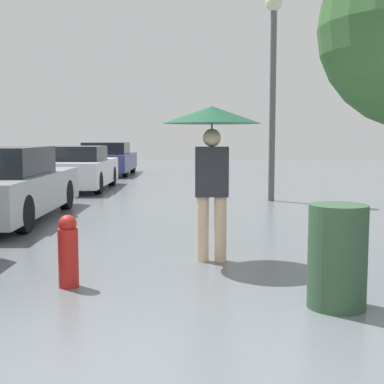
{
  "coord_description": "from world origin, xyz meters",
  "views": [
    {
      "loc": [
        0.04,
        -2.91,
        1.49
      ],
      "look_at": [
        0.02,
        3.36,
        0.83
      ],
      "focal_mm": 50.0,
      "sensor_mm": 36.0,
      "label": 1
    }
  ],
  "objects": [
    {
      "name": "pedestrian",
      "position": [
        0.28,
        3.36,
        1.5
      ],
      "size": [
        1.14,
        1.14,
        1.83
      ],
      "color": "beige",
      "rests_on": "ground_plane"
    },
    {
      "name": "parked_car_third",
      "position": [
        -3.16,
        11.95,
        0.57
      ],
      "size": [
        1.75,
        3.89,
        1.21
      ],
      "color": "silver",
      "rests_on": "ground_plane"
    },
    {
      "name": "parked_car_farthest",
      "position": [
        -3.23,
        17.73,
        0.6
      ],
      "size": [
        1.87,
        4.07,
        1.25
      ],
      "color": "navy",
      "rests_on": "ground_plane"
    },
    {
      "name": "street_lamp",
      "position": [
        1.87,
        9.36,
        3.05
      ],
      "size": [
        0.38,
        0.38,
        4.63
      ],
      "color": "#515456",
      "rests_on": "ground_plane"
    },
    {
      "name": "trash_bin",
      "position": [
        1.3,
        1.63,
        0.45
      ],
      "size": [
        0.51,
        0.51,
        0.9
      ],
      "color": "#2D4C33",
      "rests_on": "ground_plane"
    },
    {
      "name": "fire_hydrant",
      "position": [
        -1.18,
        2.26,
        0.36
      ],
      "size": [
        0.2,
        0.2,
        0.72
      ],
      "color": "#B21E19",
      "rests_on": "ground_plane"
    },
    {
      "name": "parked_car_second",
      "position": [
        -3.3,
        6.54,
        0.6
      ],
      "size": [
        1.69,
        4.46,
        1.3
      ],
      "color": "#9EA3A8",
      "rests_on": "ground_plane"
    }
  ]
}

